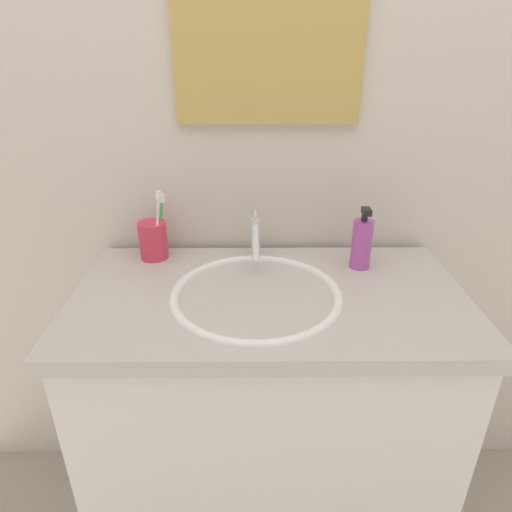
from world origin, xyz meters
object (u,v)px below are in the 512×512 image
Objects in this scene: faucet at (256,239)px; wall_mirror at (269,7)px; toothbrush_white at (157,221)px; toothbrush_green at (161,221)px; toothbrush_cup at (153,240)px; soap_dispenser at (362,243)px.

wall_mirror is at bearing 70.12° from faucet.
wall_mirror is (0.29, 0.10, 0.50)m from toothbrush_white.
toothbrush_white is at bearing -88.26° from toothbrush_green.
toothbrush_cup is 0.57m from soap_dispenser.
faucet reaches higher than toothbrush_cup.
faucet is at bearing -8.14° from toothbrush_green.
toothbrush_cup is at bearing 131.48° from toothbrush_white.
toothbrush_white is at bearing -48.52° from toothbrush_cup.
soap_dispenser is (0.54, -0.08, -0.03)m from toothbrush_green.
wall_mirror reaches higher than toothbrush_cup.
toothbrush_white reaches higher than toothbrush_cup.
soap_dispenser is at bearing -3.90° from toothbrush_white.
toothbrush_green is at bearing 171.41° from soap_dispenser.
toothbrush_green is (0.02, 0.02, 0.05)m from toothbrush_cup.
faucet is 0.29m from toothbrush_cup.
toothbrush_white reaches higher than toothbrush_green.
toothbrush_green is at bearing 91.74° from toothbrush_white.
toothbrush_cup is (-0.29, 0.02, -0.01)m from faucet.
toothbrush_green is (-0.26, 0.04, 0.04)m from faucet.
faucet is at bearing -109.88° from wall_mirror.
toothbrush_green is 0.86× the size of toothbrush_white.
faucet is 0.57m from wall_mirror.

